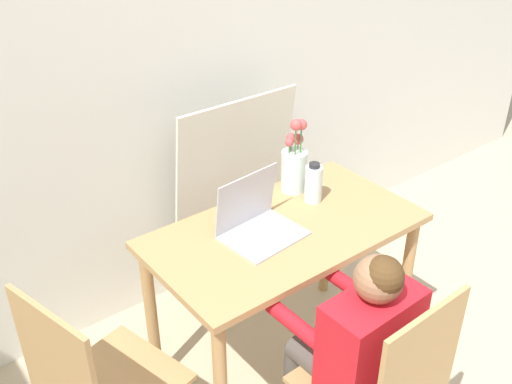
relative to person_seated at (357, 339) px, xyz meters
name	(u,v)px	position (x,y,z in m)	size (l,w,h in m)	color
wall_back	(126,65)	(-0.11, 1.31, 0.63)	(6.40, 0.05, 2.50)	silver
dining_table	(284,250)	(0.13, 0.54, 0.00)	(1.11, 0.60, 0.73)	tan
person_seated	(357,339)	(0.00, 0.00, 0.00)	(0.35, 0.43, 1.00)	red
laptop	(256,221)	(0.02, 0.58, 0.17)	(0.32, 0.26, 0.24)	#B2B2B7
flower_vase	(294,165)	(0.36, 0.75, 0.24)	(0.11, 0.11, 0.35)	silver
water_bottle	(313,183)	(0.36, 0.63, 0.20)	(0.08, 0.08, 0.18)	silver
cardboard_panel	(233,193)	(0.33, 1.18, -0.10)	(0.67, 0.16, 1.05)	silver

